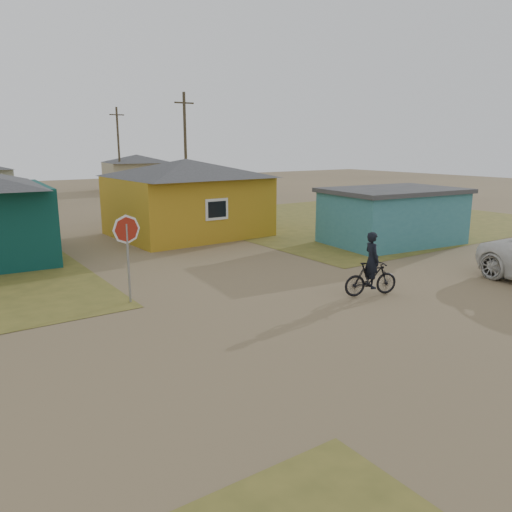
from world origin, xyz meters
The scene contains 9 objects.
ground centered at (0.00, 0.00, 0.00)m, with size 120.00×120.00×0.00m, color olive.
grass_ne centered at (14.00, 13.00, 0.01)m, with size 20.00×18.00×0.00m, color olive.
house_yellow centered at (2.50, 14.00, 2.00)m, with size 7.72×6.76×3.90m.
shed_turquoise centered at (9.50, 6.50, 1.31)m, with size 6.71×4.93×2.60m.
house_beige_east centered at (10.00, 40.00, 1.86)m, with size 6.95×6.05×3.60m.
utility_pole_near centered at (6.50, 22.00, 4.14)m, with size 1.40×0.20×8.00m.
utility_pole_far centered at (7.50, 38.00, 4.14)m, with size 1.40×0.20×8.00m.
stop_sign centered at (-4.15, 4.68, 1.93)m, with size 0.84×0.27×2.64m.
cyclist centered at (2.31, 1.14, 0.73)m, with size 1.85×1.03×2.01m.
Camera 1 is at (-9.11, -9.18, 4.62)m, focal length 35.00 mm.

